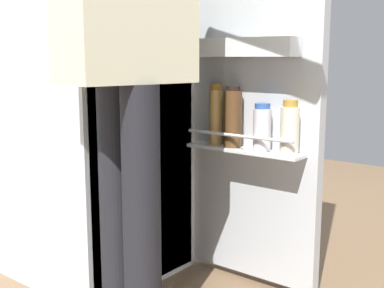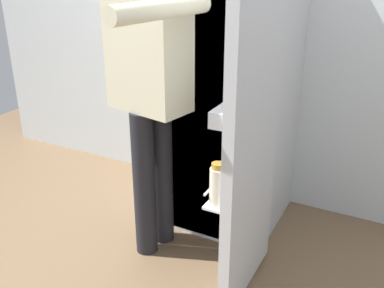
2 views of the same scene
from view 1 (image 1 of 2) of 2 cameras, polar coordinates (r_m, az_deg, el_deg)
refrigerator at (r=2.09m, az=-10.44°, el=9.17°), size 0.64×1.21×1.78m
person at (r=1.57m, az=-7.26°, el=12.93°), size 0.54×0.77×1.66m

